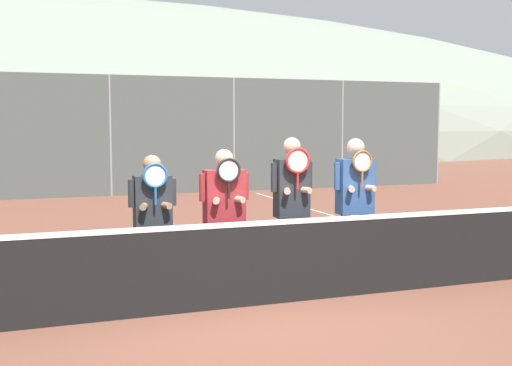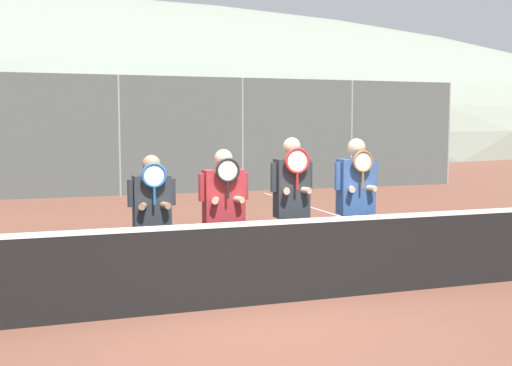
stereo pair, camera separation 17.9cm
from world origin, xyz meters
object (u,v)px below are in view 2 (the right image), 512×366
player_rightmost (356,197)px  car_right_of_center (364,154)px  player_center_right (292,201)px  car_left_of_center (76,160)px  car_center (228,157)px  player_center_left (224,208)px  player_leftmost (152,215)px

player_rightmost → car_right_of_center: 16.36m
player_center_right → car_right_of_center: player_center_right is taller
car_left_of_center → car_center: (5.10, -0.20, 0.03)m
player_rightmost → player_center_right: bearing=-175.9°
player_center_right → car_center: bearing=76.8°
car_left_of_center → player_rightmost: bearing=-79.5°
player_center_left → car_right_of_center: player_center_left is taller
player_center_right → car_left_of_center: (-1.75, 14.46, -0.25)m
player_leftmost → car_center: (5.05, 14.17, -0.11)m
player_center_left → player_center_right: player_center_right is taller
player_center_left → car_center: bearing=73.5°
car_left_of_center → car_right_of_center: 10.50m
car_left_of_center → car_center: size_ratio=0.90×
player_rightmost → car_left_of_center: (-2.66, 14.40, -0.25)m
car_left_of_center → player_center_right: bearing=-83.1°
car_right_of_center → player_rightmost: bearing=-118.6°
player_center_right → car_right_of_center: bearing=58.8°
player_center_left → car_left_of_center: 14.43m
car_left_of_center → car_right_of_center: size_ratio=0.87×
player_center_left → car_left_of_center: size_ratio=0.43×
car_right_of_center → car_left_of_center: bearing=179.8°
player_leftmost → car_right_of_center: bearing=53.9°
player_leftmost → car_left_of_center: player_leftmost is taller
player_center_left → player_rightmost: size_ratio=0.94×
car_center → player_center_left: bearing=-106.5°
player_center_left → car_left_of_center: bearing=93.6°
player_center_right → car_center: 14.65m
player_leftmost → player_rightmost: size_ratio=0.91×
player_center_right → player_leftmost: bearing=177.0°
player_rightmost → car_center: size_ratio=0.41×
player_center_left → player_center_right: 0.85m
player_leftmost → car_center: car_center is taller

